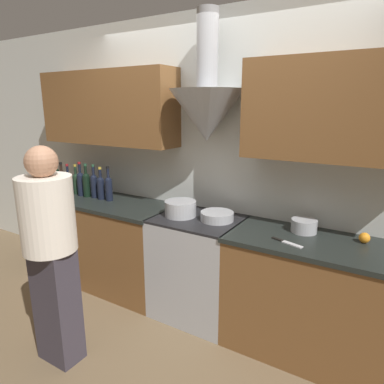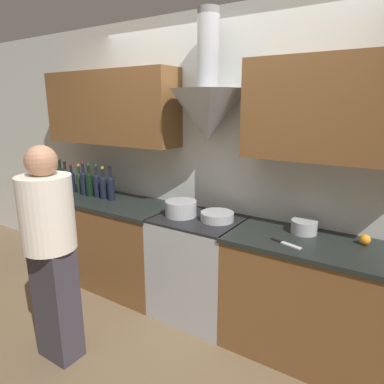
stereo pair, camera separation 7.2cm
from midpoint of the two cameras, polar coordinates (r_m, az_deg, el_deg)
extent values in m
plane|color=brown|center=(3.09, -2.88, -22.03)|extent=(12.00, 12.00, 0.00)
cube|color=silver|center=(3.08, 3.49, 4.39)|extent=(8.40, 0.06, 2.60)
cone|color=#A8AAAF|center=(2.86, 1.73, 12.63)|extent=(0.61, 0.61, 0.42)
cylinder|color=#A8AAAF|center=(2.89, 1.81, 22.72)|extent=(0.17, 0.17, 0.60)
cube|color=brown|center=(3.57, -14.54, 13.40)|extent=(1.54, 0.32, 0.70)
cube|color=brown|center=(2.54, 22.23, 12.61)|extent=(1.26, 0.32, 0.70)
cube|color=brown|center=(3.74, -14.87, -8.14)|extent=(1.54, 0.60, 0.87)
cube|color=black|center=(3.59, -15.33, -1.48)|extent=(1.56, 0.62, 0.03)
cube|color=brown|center=(2.77, 18.92, -16.80)|extent=(1.26, 0.60, 0.87)
cube|color=black|center=(2.57, 19.73, -8.15)|extent=(1.28, 0.62, 0.03)
cube|color=#A8AAAF|center=(3.08, 0.30, -12.52)|extent=(0.72, 0.60, 0.88)
cube|color=black|center=(2.88, -2.82, -15.39)|extent=(0.50, 0.01, 0.40)
cube|color=black|center=(2.90, 0.32, -4.56)|extent=(0.72, 0.60, 0.02)
cube|color=#A8AAAF|center=(3.14, 2.85, -4.23)|extent=(0.72, 0.06, 0.10)
cylinder|color=black|center=(4.10, -22.02, 1.68)|extent=(0.08, 0.08, 0.21)
sphere|color=black|center=(4.08, -22.16, 3.15)|extent=(0.07, 0.07, 0.07)
cylinder|color=black|center=(4.07, -22.24, 3.99)|extent=(0.03, 0.03, 0.09)
cylinder|color=black|center=(4.06, -22.31, 4.76)|extent=(0.03, 0.03, 0.02)
cylinder|color=black|center=(4.02, -21.28, 1.50)|extent=(0.08, 0.08, 0.21)
sphere|color=black|center=(4.00, -21.41, 2.94)|extent=(0.07, 0.07, 0.07)
cylinder|color=black|center=(3.99, -21.49, 3.75)|extent=(0.03, 0.03, 0.08)
cylinder|color=black|center=(3.99, -21.55, 4.48)|extent=(0.03, 0.03, 0.02)
cylinder|color=black|center=(3.94, -20.37, 1.21)|extent=(0.07, 0.07, 0.19)
sphere|color=black|center=(3.92, -20.49, 2.57)|extent=(0.07, 0.07, 0.07)
cylinder|color=black|center=(3.91, -20.57, 3.43)|extent=(0.03, 0.03, 0.09)
cylinder|color=maroon|center=(3.90, -20.64, 4.23)|extent=(0.03, 0.03, 0.02)
cylinder|color=black|center=(3.88, -19.19, 1.06)|extent=(0.07, 0.07, 0.18)
sphere|color=black|center=(3.86, -19.31, 2.40)|extent=(0.07, 0.07, 0.07)
cylinder|color=black|center=(3.85, -19.38, 3.32)|extent=(0.03, 0.03, 0.10)
cylinder|color=gold|center=(3.84, -19.46, 4.18)|extent=(0.03, 0.03, 0.02)
cylinder|color=black|center=(3.78, -18.54, 1.00)|extent=(0.07, 0.07, 0.21)
sphere|color=black|center=(3.76, -18.67, 2.58)|extent=(0.07, 0.07, 0.07)
cylinder|color=black|center=(3.75, -18.76, 3.62)|extent=(0.03, 0.03, 0.11)
cylinder|color=maroon|center=(3.74, -18.83, 4.59)|extent=(0.03, 0.03, 0.02)
cylinder|color=black|center=(3.72, -17.68, 0.85)|extent=(0.08, 0.08, 0.21)
sphere|color=black|center=(3.70, -17.80, 2.44)|extent=(0.07, 0.07, 0.07)
cylinder|color=black|center=(3.69, -17.88, 3.42)|extent=(0.03, 0.03, 0.10)
cylinder|color=#234C33|center=(3.68, -17.94, 4.32)|extent=(0.03, 0.03, 0.02)
cylinder|color=black|center=(3.66, -16.51, 0.68)|extent=(0.07, 0.07, 0.21)
sphere|color=black|center=(3.64, -16.62, 2.25)|extent=(0.07, 0.07, 0.07)
cylinder|color=black|center=(3.63, -16.69, 3.28)|extent=(0.03, 0.03, 0.10)
cylinder|color=#234C33|center=(3.62, -16.76, 4.24)|extent=(0.03, 0.03, 0.02)
cylinder|color=black|center=(3.58, -15.47, 0.35)|extent=(0.08, 0.08, 0.19)
sphere|color=black|center=(3.56, -15.57, 1.86)|extent=(0.07, 0.07, 0.07)
cylinder|color=black|center=(3.55, -15.64, 2.89)|extent=(0.03, 0.03, 0.10)
cylinder|color=gold|center=(3.54, -15.70, 3.84)|extent=(0.03, 0.03, 0.02)
cylinder|color=black|center=(3.50, -14.25, 0.22)|extent=(0.07, 0.07, 0.20)
sphere|color=black|center=(3.48, -14.35, 1.85)|extent=(0.07, 0.07, 0.07)
cylinder|color=black|center=(3.47, -14.42, 2.96)|extent=(0.03, 0.03, 0.11)
cylinder|color=black|center=(3.46, -14.48, 3.99)|extent=(0.03, 0.03, 0.02)
cylinder|color=#A8AAAF|center=(2.94, -2.65, -2.76)|extent=(0.27, 0.27, 0.13)
cylinder|color=#A8AAAF|center=(2.84, 3.47, -4.04)|extent=(0.28, 0.28, 0.07)
sphere|color=orange|center=(2.65, 26.11, -6.87)|extent=(0.07, 0.07, 0.07)
cylinder|color=#A8AAAF|center=(2.70, 17.44, -5.39)|extent=(0.19, 0.19, 0.10)
cube|color=silver|center=(2.45, 15.56, -8.41)|extent=(0.15, 0.08, 0.01)
cube|color=black|center=(2.51, 13.27, -7.69)|extent=(0.09, 0.05, 0.01)
cube|color=#38333D|center=(2.78, -22.28, -17.09)|extent=(0.31, 0.20, 0.86)
cylinder|color=silver|center=(2.50, -23.76, -3.42)|extent=(0.36, 0.36, 0.52)
sphere|color=#AD7A5B|center=(2.43, -24.60, 4.60)|extent=(0.21, 0.21, 0.21)
camera|label=1|loc=(0.04, -90.75, -0.19)|focal=32.00mm
camera|label=2|loc=(0.04, 89.25, 0.19)|focal=32.00mm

